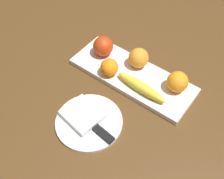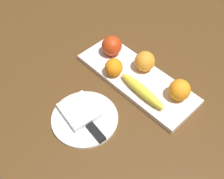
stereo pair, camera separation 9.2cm
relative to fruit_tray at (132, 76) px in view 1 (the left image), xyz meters
name	(u,v)px [view 1 (the left image)]	position (x,y,z in m)	size (l,w,h in m)	color
ground_plane	(140,74)	(-0.01, -0.03, -0.01)	(2.40, 2.40, 0.00)	#523519
fruit_tray	(132,76)	(0.00, 0.00, 0.00)	(0.45, 0.17, 0.02)	white
apple	(103,46)	(0.15, -0.02, 0.05)	(0.08, 0.08, 0.08)	#C23914
banana	(141,87)	(-0.07, 0.05, 0.03)	(0.19, 0.03, 0.03)	yellow
orange_near_apple	(177,82)	(-0.16, -0.03, 0.05)	(0.07, 0.07, 0.07)	orange
orange_near_banana	(109,67)	(0.07, 0.05, 0.04)	(0.06, 0.06, 0.06)	orange
orange_center	(139,58)	(0.01, -0.05, 0.05)	(0.07, 0.07, 0.07)	orange
dinner_plate	(89,122)	(0.00, 0.24, 0.00)	(0.21, 0.21, 0.01)	white
folded_napkin	(82,115)	(0.03, 0.24, 0.01)	(0.12, 0.10, 0.02)	white
knife	(98,130)	(-0.04, 0.25, 0.01)	(0.18, 0.04, 0.01)	silver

